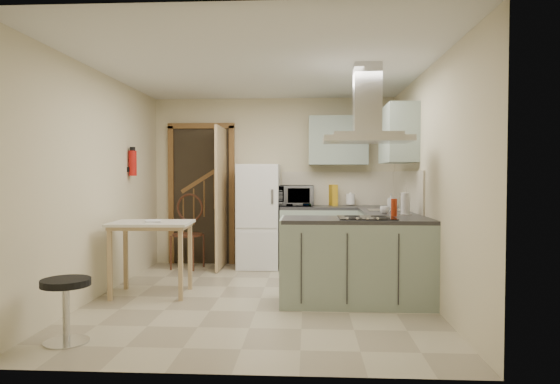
# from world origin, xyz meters

# --- Properties ---
(floor) EXTENTS (4.20, 4.20, 0.00)m
(floor) POSITION_xyz_m (0.00, 0.00, 0.00)
(floor) COLOR #B6AC8D
(floor) RESTS_ON ground
(ceiling) EXTENTS (4.20, 4.20, 0.00)m
(ceiling) POSITION_xyz_m (0.00, 0.00, 2.50)
(ceiling) COLOR silver
(ceiling) RESTS_ON back_wall
(back_wall) EXTENTS (3.60, 0.00, 3.60)m
(back_wall) POSITION_xyz_m (0.00, 2.10, 1.25)
(back_wall) COLOR beige
(back_wall) RESTS_ON floor
(left_wall) EXTENTS (0.00, 4.20, 4.20)m
(left_wall) POSITION_xyz_m (-1.80, 0.00, 1.25)
(left_wall) COLOR beige
(left_wall) RESTS_ON floor
(right_wall) EXTENTS (0.00, 4.20, 4.20)m
(right_wall) POSITION_xyz_m (1.80, 0.00, 1.25)
(right_wall) COLOR beige
(right_wall) RESTS_ON floor
(doorway) EXTENTS (1.10, 0.12, 2.10)m
(doorway) POSITION_xyz_m (-1.10, 2.07, 1.05)
(doorway) COLOR brown
(doorway) RESTS_ON floor
(fridge) EXTENTS (0.60, 0.60, 1.50)m
(fridge) POSITION_xyz_m (-0.20, 1.80, 0.75)
(fridge) COLOR white
(fridge) RESTS_ON floor
(counter_back) EXTENTS (1.08, 0.60, 0.90)m
(counter_back) POSITION_xyz_m (0.66, 1.80, 0.45)
(counter_back) COLOR #9EB2A0
(counter_back) RESTS_ON floor
(counter_right) EXTENTS (0.60, 1.95, 0.90)m
(counter_right) POSITION_xyz_m (1.50, 1.12, 0.45)
(counter_right) COLOR #9EB2A0
(counter_right) RESTS_ON floor
(splashback) EXTENTS (1.68, 0.02, 0.50)m
(splashback) POSITION_xyz_m (0.96, 2.09, 1.15)
(splashback) COLOR beige
(splashback) RESTS_ON counter_back
(wall_cabinet_back) EXTENTS (0.85, 0.35, 0.70)m
(wall_cabinet_back) POSITION_xyz_m (0.95, 1.93, 1.85)
(wall_cabinet_back) COLOR #9EB2A0
(wall_cabinet_back) RESTS_ON back_wall
(wall_cabinet_right) EXTENTS (0.35, 0.90, 0.70)m
(wall_cabinet_right) POSITION_xyz_m (1.62, 0.85, 1.85)
(wall_cabinet_right) COLOR #9EB2A0
(wall_cabinet_right) RESTS_ON right_wall
(peninsula) EXTENTS (1.55, 0.65, 0.90)m
(peninsula) POSITION_xyz_m (1.02, -0.18, 0.45)
(peninsula) COLOR #9EB2A0
(peninsula) RESTS_ON floor
(hob) EXTENTS (0.58, 0.50, 0.01)m
(hob) POSITION_xyz_m (1.12, -0.18, 0.91)
(hob) COLOR black
(hob) RESTS_ON peninsula
(extractor_hood) EXTENTS (0.90, 0.55, 0.10)m
(extractor_hood) POSITION_xyz_m (1.12, -0.18, 1.72)
(extractor_hood) COLOR silver
(extractor_hood) RESTS_ON ceiling
(sink) EXTENTS (0.45, 0.40, 0.01)m
(sink) POSITION_xyz_m (1.50, 0.95, 0.91)
(sink) COLOR silver
(sink) RESTS_ON counter_right
(fire_extinguisher) EXTENTS (0.10, 0.10, 0.32)m
(fire_extinguisher) POSITION_xyz_m (-1.74, 0.90, 1.50)
(fire_extinguisher) COLOR #B2140F
(fire_extinguisher) RESTS_ON left_wall
(drop_leaf_table) EXTENTS (0.91, 0.70, 0.83)m
(drop_leaf_table) POSITION_xyz_m (-1.24, 0.09, 0.41)
(drop_leaf_table) COLOR #DDA888
(drop_leaf_table) RESTS_ON floor
(bentwood_chair) EXTENTS (0.52, 0.52, 0.97)m
(bentwood_chair) POSITION_xyz_m (-1.22, 1.67, 0.49)
(bentwood_chair) COLOR #50291A
(bentwood_chair) RESTS_ON floor
(stool) EXTENTS (0.48, 0.48, 0.52)m
(stool) POSITION_xyz_m (-1.43, -1.53, 0.26)
(stool) COLOR black
(stool) RESTS_ON floor
(microwave) EXTENTS (0.55, 0.37, 0.30)m
(microwave) POSITION_xyz_m (0.32, 1.83, 1.05)
(microwave) COLOR black
(microwave) RESTS_ON counter_back
(kettle) EXTENTS (0.17, 0.17, 0.19)m
(kettle) POSITION_xyz_m (1.13, 1.93, 1.00)
(kettle) COLOR white
(kettle) RESTS_ON counter_back
(cereal_box) EXTENTS (0.13, 0.22, 0.31)m
(cereal_box) POSITION_xyz_m (0.89, 1.99, 1.05)
(cereal_box) COLOR gold
(cereal_box) RESTS_ON counter_back
(soap_bottle) EXTENTS (0.11, 0.12, 0.19)m
(soap_bottle) POSITION_xyz_m (1.65, 1.49, 1.00)
(soap_bottle) COLOR #B9B7C4
(soap_bottle) RESTS_ON counter_right
(paper_towel) EXTENTS (0.13, 0.13, 0.26)m
(paper_towel) POSITION_xyz_m (1.61, 0.28, 1.03)
(paper_towel) COLOR silver
(paper_towel) RESTS_ON counter_right
(cup) EXTENTS (0.15, 0.15, 0.09)m
(cup) POSITION_xyz_m (1.40, 0.40, 0.94)
(cup) COLOR silver
(cup) RESTS_ON counter_right
(red_bottle) EXTENTS (0.08, 0.08, 0.19)m
(red_bottle) POSITION_xyz_m (1.45, 0.08, 1.00)
(red_bottle) COLOR #B02E0F
(red_bottle) RESTS_ON peninsula
(book) EXTENTS (0.24, 0.28, 0.11)m
(book) POSITION_xyz_m (-1.30, 0.06, 0.88)
(book) COLOR #A94938
(book) RESTS_ON drop_leaf_table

